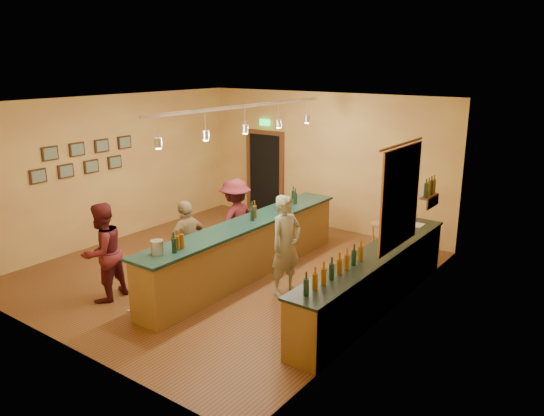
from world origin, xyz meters
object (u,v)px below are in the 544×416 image
Objects in this scene: tasting_bar at (247,245)px; customer_a at (103,252)px; back_counter at (374,280)px; customer_b at (188,244)px; bartender at (286,246)px; bar_stool at (380,230)px; customer_c at (235,221)px.

tasting_bar is 3.04× the size of customer_a.
customer_b reaches higher than back_counter.
bartender reaches higher than tasting_bar.
bartender is 1.04× the size of customer_a.
tasting_bar is at bearing 143.01° from customer_a.
customer_a is 5.29m from bar_stool.
customer_a is 1.43m from customer_b.
tasting_bar is at bearing 151.61° from customer_b.
tasting_bar is at bearing -175.86° from back_counter.
customer_c reaches higher than bar_stool.
bar_stool is at bearing 113.06° from back_counter.
back_counter is at bearing -66.94° from bar_stool.
back_counter is 2.60× the size of bartender.
back_counter is 0.89× the size of tasting_bar.
customer_c reaches higher than customer_a.
tasting_bar is at bearing 90.76° from bartender.
customer_a is (-2.32, -1.99, -0.04)m from bartender.
bar_stool is at bearing -1.74° from bartender.
customer_c reaches higher than tasting_bar.
bartender is at bearing -104.07° from bar_stool.
bartender is 1.79m from customer_c.
bar_stool is (0.61, 2.41, -0.24)m from bartender.
customer_a reaches higher than customer_b.
bartender is at bearing 73.84° from customer_c.
customer_c is at bearing 175.28° from back_counter.
tasting_bar is 2.56m from customer_a.
bar_stool is (2.27, 1.76, -0.21)m from customer_c.
back_counter is at bearing 4.14° from tasting_bar.
tasting_bar is (-2.50, -0.18, 0.12)m from back_counter.
customer_c is at bearing 80.96° from bartender.
back_counter is 3.27m from customer_b.
bartender is 2.50m from bar_stool.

